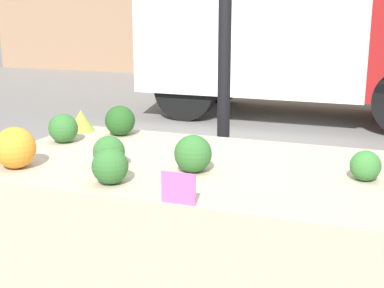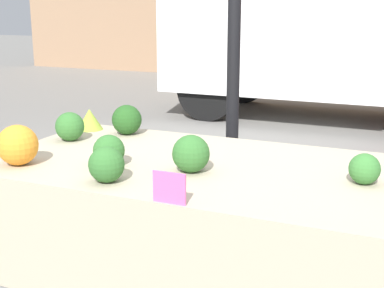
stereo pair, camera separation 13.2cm
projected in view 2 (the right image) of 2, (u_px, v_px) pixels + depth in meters
tent_pole at (234, 52)px, 2.86m from camera, size 0.07×0.07×2.35m
parked_truck at (320, 0)px, 6.69m from camera, size 3.97×1.81×2.85m
market_table at (186, 189)px, 2.18m from camera, size 1.67×0.95×0.79m
orange_cauliflower at (18, 145)px, 2.16m from camera, size 0.17×0.17×0.17m
romanesco_head at (90, 119)px, 2.80m from camera, size 0.14×0.14×0.11m
broccoli_head_0 at (191, 154)px, 2.07m from camera, size 0.15×0.15×0.15m
broccoli_head_1 at (127, 120)px, 2.69m from camera, size 0.15×0.15×0.15m
broccoli_head_2 at (70, 127)px, 2.56m from camera, size 0.14×0.14×0.14m
broccoli_head_3 at (109, 151)px, 2.15m from camera, size 0.13×0.13×0.13m
broccoli_head_4 at (106, 165)px, 1.95m from camera, size 0.13×0.13×0.13m
broccoli_head_5 at (365, 169)px, 1.93m from camera, size 0.11×0.11×0.11m
price_sign at (169, 188)px, 1.74m from camera, size 0.12×0.01×0.11m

